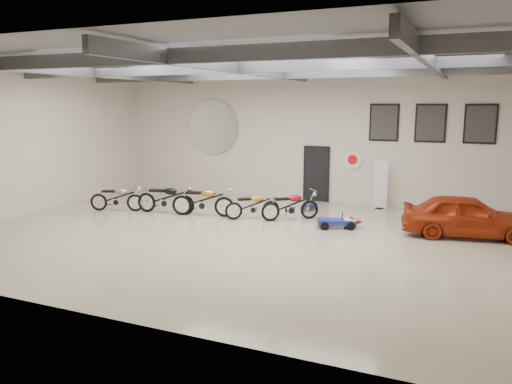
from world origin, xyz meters
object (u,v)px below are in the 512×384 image
at_px(motorcycle_yellow, 252,205).
at_px(motorcycle_silver, 117,197).
at_px(go_kart, 340,220).
at_px(banner_stand, 380,184).
at_px(motorcycle_black, 165,198).
at_px(motorcycle_gold, 203,200).
at_px(vintage_car, 467,216).
at_px(motorcycle_red, 290,205).

bearing_deg(motorcycle_yellow, motorcycle_silver, 153.31).
bearing_deg(go_kart, banner_stand, 57.28).
bearing_deg(motorcycle_silver, motorcycle_yellow, -9.09).
relative_size(motorcycle_silver, motorcycle_black, 0.90).
distance_m(banner_stand, motorcycle_gold, 6.44).
distance_m(motorcycle_gold, vintage_car, 8.29).
height_order(motorcycle_silver, vintage_car, vintage_car).
height_order(banner_stand, motorcycle_black, banner_stand).
bearing_deg(banner_stand, motorcycle_silver, -161.11).
distance_m(motorcycle_silver, motorcycle_yellow, 4.98).
relative_size(motorcycle_silver, motorcycle_gold, 0.89).
bearing_deg(motorcycle_black, banner_stand, 23.15).
distance_m(motorcycle_yellow, vintage_car, 6.56).
xyz_separation_m(motorcycle_silver, motorcycle_yellow, (4.92, 0.82, -0.03)).
xyz_separation_m(motorcycle_red, vintage_car, (5.34, 0.06, 0.11)).
height_order(motorcycle_silver, go_kart, motorcycle_silver).
distance_m(motorcycle_gold, motorcycle_yellow, 1.74).
bearing_deg(motorcycle_yellow, vintage_car, -32.77).
bearing_deg(banner_stand, motorcycle_red, -135.49).
height_order(motorcycle_gold, vintage_car, vintage_car).
xyz_separation_m(motorcycle_silver, motorcycle_red, (6.13, 1.14, 0.01)).
xyz_separation_m(go_kart, vintage_car, (3.56, 0.46, 0.35)).
bearing_deg(vintage_car, motorcycle_gold, 85.55).
xyz_separation_m(banner_stand, motorcycle_yellow, (-3.59, -3.33, -0.43)).
height_order(banner_stand, motorcycle_red, banner_stand).
bearing_deg(vintage_car, motorcycle_red, 81.47).
relative_size(motorcycle_black, motorcycle_gold, 0.99).
relative_size(motorcycle_yellow, vintage_car, 0.50).
xyz_separation_m(motorcycle_gold, motorcycle_yellow, (1.71, 0.30, -0.09)).
distance_m(motorcycle_silver, vintage_car, 11.53).
height_order(banner_stand, motorcycle_yellow, banner_stand).
bearing_deg(motorcycle_gold, motorcycle_black, 173.25).
distance_m(banner_stand, motorcycle_red, 3.86).
height_order(motorcycle_black, go_kart, motorcycle_black).
relative_size(motorcycle_red, vintage_car, 0.54).
xyz_separation_m(motorcycle_silver, go_kart, (7.91, 0.75, -0.24)).
xyz_separation_m(motorcycle_black, vintage_car, (9.65, 0.84, 0.06)).
relative_size(motorcycle_silver, motorcycle_red, 0.99).
xyz_separation_m(banner_stand, motorcycle_gold, (-5.30, -3.63, -0.34)).
distance_m(motorcycle_silver, motorcycle_black, 1.85).
bearing_deg(vintage_car, motorcycle_silver, 86.81).
height_order(motorcycle_yellow, vintage_car, vintage_car).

